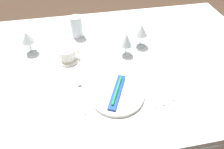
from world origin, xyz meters
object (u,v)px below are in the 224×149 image
Objects in this scene: coffee_cup_left at (68,54)px; wine_glass_right at (27,38)px; wine_glass_left at (141,31)px; drink_tumbler at (77,28)px; spoon_soup at (153,84)px; toothbrush_package at (117,92)px; dinner_plate at (117,94)px; wine_glass_centre at (126,41)px; fork_outer at (81,95)px; dinner_knife at (149,89)px; spoon_tea at (163,81)px; spoon_dessert at (158,82)px.

wine_glass_right is (-0.21, 0.11, 0.05)m from coffee_cup_left.
drink_tumbler is at bearing 154.03° from wine_glass_left.
toothbrush_package is at bearing -170.08° from spoon_soup.
toothbrush_package is 0.59m from wine_glass_right.
drink_tumbler is (-0.14, 0.53, 0.05)m from dinner_plate.
wine_glass_centre reaches higher than wine_glass_right.
fork_outer and dinner_knife have the same top height.
wine_glass_left is at bearing -25.97° from drink_tumbler.
spoon_tea is at bearing -28.87° from wine_glass_right.
drink_tumbler is at bearing 123.89° from spoon_soup.
spoon_soup is 0.28m from wine_glass_centre.
wine_glass_left reaches higher than wine_glass_centre.
drink_tumbler is at bearing 136.64° from wine_glass_centre.
toothbrush_package is 0.37m from coffee_cup_left.
toothbrush_package is at bearing -10.43° from fork_outer.
toothbrush_package is 1.46× the size of wine_glass_left.
toothbrush_package is (-0.00, 0.00, 0.02)m from dinner_plate.
spoon_dessert is 1.63× the size of wine_glass_centre.
wine_glass_centre reaches higher than dinner_plate.
wine_glass_left is 0.40m from drink_tumbler.
dinner_plate is 0.42m from wine_glass_left.
dinner_plate is at bearing -44.41° from wine_glass_right.
dinner_knife is (0.32, -0.02, 0.00)m from fork_outer.
wine_glass_centre is (0.11, 0.29, 0.07)m from toothbrush_package.
wine_glass_left is at bearing 90.81° from spoon_dessert.
wine_glass_left is at bearing 58.85° from dinner_plate.
spoon_dessert is at bearing -167.17° from spoon_tea.
dinner_plate is 1.91× the size of drink_tumbler.
drink_tumbler reaches higher than spoon_soup.
coffee_cup_left is at bearing 141.68° from dinner_knife.
wine_glass_centre is (0.32, -0.01, 0.05)m from coffee_cup_left.
spoon_dessert is 1.60× the size of wine_glass_left.
wine_glass_centre is at bearing 43.17° from fork_outer.
dinner_plate is 0.22m from spoon_dessert.
dinner_plate reaches higher than spoon_dessert.
dinner_plate is at bearing -169.66° from spoon_dessert.
wine_glass_centre is at bearing 106.89° from spoon_soup.
wine_glass_left is 1.06× the size of wine_glass_right.
spoon_dessert is (0.03, 0.01, 0.00)m from spoon_soup.
dinner_plate is at bearing -121.15° from wine_glass_left.
spoon_soup is 0.34m from wine_glass_left.
dinner_knife is 1.02× the size of spoon_dessert.
wine_glass_right reaches higher than coffee_cup_left.
spoon_soup is (0.35, 0.00, 0.00)m from fork_outer.
spoon_tea is 1.53× the size of drink_tumbler.
drink_tumbler is at bearing 87.91° from fork_outer.
fork_outer is at bearing -139.30° from wine_glass_left.
coffee_cup_left is 0.24m from drink_tumbler.
toothbrush_package is at bearing -169.66° from spoon_dessert.
toothbrush_package reaches higher than fork_outer.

